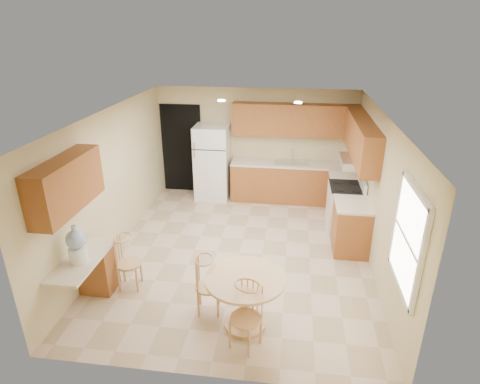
# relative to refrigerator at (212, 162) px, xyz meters

# --- Properties ---
(floor) EXTENTS (5.50, 5.50, 0.00)m
(floor) POSITION_rel_refrigerator_xyz_m (0.95, -2.40, -0.86)
(floor) COLOR #CAAD92
(floor) RESTS_ON ground
(ceiling) EXTENTS (4.50, 5.50, 0.02)m
(ceiling) POSITION_rel_refrigerator_xyz_m (0.95, -2.40, 1.64)
(ceiling) COLOR white
(ceiling) RESTS_ON wall_back
(wall_back) EXTENTS (4.50, 0.02, 2.50)m
(wall_back) POSITION_rel_refrigerator_xyz_m (0.95, 0.35, 0.39)
(wall_back) COLOR beige
(wall_back) RESTS_ON floor
(wall_front) EXTENTS (4.50, 0.02, 2.50)m
(wall_front) POSITION_rel_refrigerator_xyz_m (0.95, -5.15, 0.39)
(wall_front) COLOR beige
(wall_front) RESTS_ON floor
(wall_left) EXTENTS (0.02, 5.50, 2.50)m
(wall_left) POSITION_rel_refrigerator_xyz_m (-1.30, -2.40, 0.39)
(wall_left) COLOR beige
(wall_left) RESTS_ON floor
(wall_right) EXTENTS (0.02, 5.50, 2.50)m
(wall_right) POSITION_rel_refrigerator_xyz_m (3.20, -2.40, 0.39)
(wall_right) COLOR beige
(wall_right) RESTS_ON floor
(doorway) EXTENTS (0.90, 0.02, 2.10)m
(doorway) POSITION_rel_refrigerator_xyz_m (-0.80, 0.34, 0.19)
(doorway) COLOR black
(doorway) RESTS_ON floor
(base_cab_back) EXTENTS (2.75, 0.60, 0.87)m
(base_cab_back) POSITION_rel_refrigerator_xyz_m (1.83, 0.05, -0.42)
(base_cab_back) COLOR #9E5A28
(base_cab_back) RESTS_ON floor
(counter_back) EXTENTS (2.75, 0.63, 0.04)m
(counter_back) POSITION_rel_refrigerator_xyz_m (1.83, 0.05, 0.03)
(counter_back) COLOR beige
(counter_back) RESTS_ON base_cab_back
(base_cab_right_a) EXTENTS (0.60, 0.59, 0.87)m
(base_cab_right_a) POSITION_rel_refrigerator_xyz_m (2.90, -0.54, -0.42)
(base_cab_right_a) COLOR #9E5A28
(base_cab_right_a) RESTS_ON floor
(counter_right_a) EXTENTS (0.63, 0.59, 0.04)m
(counter_right_a) POSITION_rel_refrigerator_xyz_m (2.90, -0.54, 0.03)
(counter_right_a) COLOR beige
(counter_right_a) RESTS_ON base_cab_right_a
(base_cab_right_b) EXTENTS (0.60, 0.80, 0.87)m
(base_cab_right_b) POSITION_rel_refrigerator_xyz_m (2.90, -2.00, -0.42)
(base_cab_right_b) COLOR #9E5A28
(base_cab_right_b) RESTS_ON floor
(counter_right_b) EXTENTS (0.63, 0.80, 0.04)m
(counter_right_b) POSITION_rel_refrigerator_xyz_m (2.90, -2.00, 0.03)
(counter_right_b) COLOR beige
(counter_right_b) RESTS_ON base_cab_right_b
(upper_cab_back) EXTENTS (2.75, 0.33, 0.70)m
(upper_cab_back) POSITION_rel_refrigerator_xyz_m (1.83, 0.19, 0.99)
(upper_cab_back) COLOR #9E5A28
(upper_cab_back) RESTS_ON wall_back
(upper_cab_right) EXTENTS (0.33, 2.42, 0.70)m
(upper_cab_right) POSITION_rel_refrigerator_xyz_m (3.04, -1.19, 0.99)
(upper_cab_right) COLOR #9E5A28
(upper_cab_right) RESTS_ON wall_right
(upper_cab_left) EXTENTS (0.33, 1.40, 0.70)m
(upper_cab_left) POSITION_rel_refrigerator_xyz_m (-1.13, -4.00, 0.99)
(upper_cab_left) COLOR #9E5A28
(upper_cab_left) RESTS_ON wall_left
(sink) EXTENTS (0.78, 0.44, 0.01)m
(sink) POSITION_rel_refrigerator_xyz_m (1.80, 0.05, 0.06)
(sink) COLOR silver
(sink) RESTS_ON counter_back
(range_hood) EXTENTS (0.50, 0.76, 0.14)m
(range_hood) POSITION_rel_refrigerator_xyz_m (2.95, -1.22, 0.56)
(range_hood) COLOR silver
(range_hood) RESTS_ON upper_cab_right
(desk_pedestal) EXTENTS (0.48, 0.42, 0.72)m
(desk_pedestal) POSITION_rel_refrigerator_xyz_m (-1.05, -3.72, -0.50)
(desk_pedestal) COLOR #9E5A28
(desk_pedestal) RESTS_ON floor
(desk_top) EXTENTS (0.50, 1.20, 0.04)m
(desk_top) POSITION_rel_refrigerator_xyz_m (-1.05, -4.10, -0.11)
(desk_top) COLOR beige
(desk_top) RESTS_ON desk_pedestal
(window) EXTENTS (0.06, 1.12, 1.30)m
(window) POSITION_rel_refrigerator_xyz_m (3.18, -4.25, 0.64)
(window) COLOR white
(window) RESTS_ON wall_right
(can_light_a) EXTENTS (0.14, 0.14, 0.02)m
(can_light_a) POSITION_rel_refrigerator_xyz_m (0.45, -1.20, 1.63)
(can_light_a) COLOR white
(can_light_a) RESTS_ON ceiling
(can_light_b) EXTENTS (0.14, 0.14, 0.02)m
(can_light_b) POSITION_rel_refrigerator_xyz_m (1.85, -1.20, 1.63)
(can_light_b) COLOR white
(can_light_b) RESTS_ON ceiling
(refrigerator) EXTENTS (0.75, 0.73, 1.71)m
(refrigerator) POSITION_rel_refrigerator_xyz_m (0.00, 0.00, 0.00)
(refrigerator) COLOR white
(refrigerator) RESTS_ON floor
(stove) EXTENTS (0.65, 0.76, 1.09)m
(stove) POSITION_rel_refrigerator_xyz_m (2.88, -1.22, -0.39)
(stove) COLOR white
(stove) RESTS_ON floor
(dining_table) EXTENTS (1.06, 1.06, 0.78)m
(dining_table) POSITION_rel_refrigerator_xyz_m (1.27, -4.24, -0.34)
(dining_table) COLOR tan
(dining_table) RESTS_ON floor
(chair_table_a) EXTENTS (0.38, 0.49, 0.85)m
(chair_table_a) POSITION_rel_refrigerator_xyz_m (0.72, -4.07, -0.34)
(chair_table_a) COLOR tan
(chair_table_a) RESTS_ON floor
(chair_table_b) EXTENTS (0.39, 0.45, 0.89)m
(chair_table_b) POSITION_rel_refrigerator_xyz_m (1.32, -4.69, -0.31)
(chair_table_b) COLOR tan
(chair_table_b) RESTS_ON floor
(chair_desk) EXTENTS (0.38, 0.50, 0.87)m
(chair_desk) POSITION_rel_refrigerator_xyz_m (-0.60, -3.68, -0.33)
(chair_desk) COLOR tan
(chair_desk) RESTS_ON floor
(water_crock) EXTENTS (0.27, 0.27, 0.55)m
(water_crock) POSITION_rel_refrigerator_xyz_m (-1.05, -4.15, 0.17)
(water_crock) COLOR white
(water_crock) RESTS_ON desk_top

